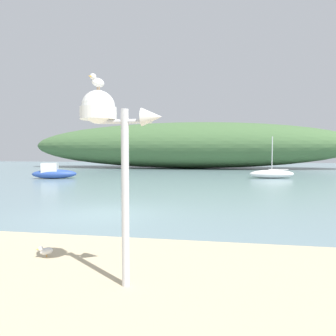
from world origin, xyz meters
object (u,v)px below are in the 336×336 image
sailboat_east_reach (272,174)px  motorboat_outer_mooring (53,173)px  seagull_upper_strand (46,250)px  seagull_on_radar (97,81)px  mast_structure (108,123)px

sailboat_east_reach → motorboat_outer_mooring: sailboat_east_reach is taller
sailboat_east_reach → motorboat_outer_mooring: (-19.02, -3.55, 0.14)m
seagull_upper_strand → seagull_on_radar: bearing=-32.5°
motorboat_outer_mooring → seagull_upper_strand: size_ratio=13.94×
mast_structure → motorboat_outer_mooring: mast_structure is taller
seagull_upper_strand → sailboat_east_reach: bearing=70.5°
motorboat_outer_mooring → seagull_upper_strand: motorboat_outer_mooring is taller
mast_structure → seagull_on_radar: seagull_on_radar is taller
seagull_on_radar → sailboat_east_reach: 24.60m
mast_structure → seagull_on_radar: 0.66m
sailboat_east_reach → motorboat_outer_mooring: size_ratio=1.03×
sailboat_east_reach → motorboat_outer_mooring: 19.35m
seagull_on_radar → seagull_upper_strand: 3.54m
mast_structure → seagull_on_radar: bearing=-174.2°
mast_structure → seagull_upper_strand: mast_structure is taller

